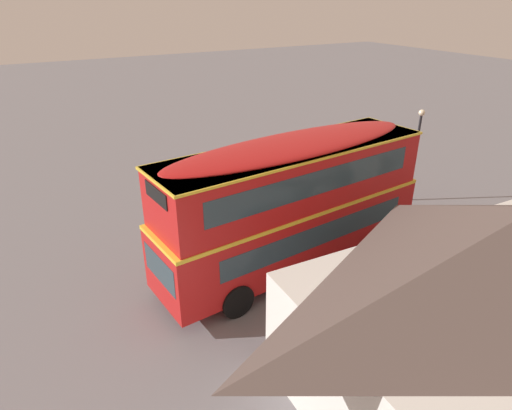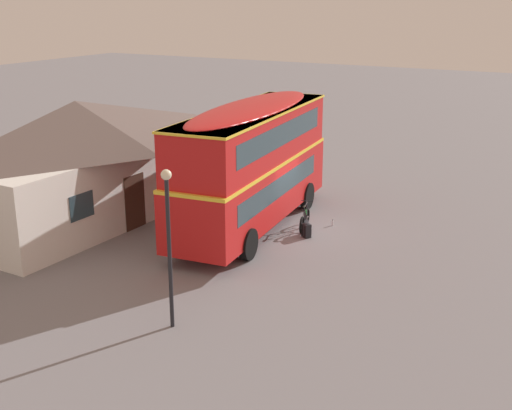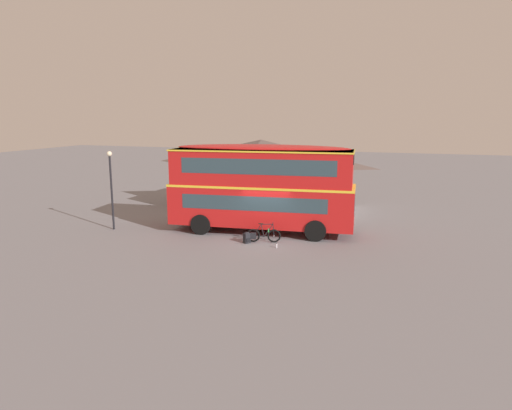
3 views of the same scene
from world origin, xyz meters
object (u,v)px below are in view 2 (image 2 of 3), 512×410
at_px(touring_bicycle, 305,221).
at_px(backpack_on_ground, 306,230).
at_px(double_decker_bus, 252,160).
at_px(water_bottle_clear_plastic, 333,223).
at_px(street_lamp, 169,231).

xyz_separation_m(touring_bicycle, backpack_on_ground, (-0.70, -0.38, -0.08)).
bearing_deg(double_decker_bus, water_bottle_clear_plastic, -58.74).
distance_m(touring_bicycle, backpack_on_ground, 0.80).
xyz_separation_m(double_decker_bus, backpack_on_ground, (-0.03, -2.31, -2.35)).
distance_m(touring_bicycle, street_lamp, 9.06).
relative_size(touring_bicycle, backpack_on_ground, 3.01).
height_order(double_decker_bus, touring_bicycle, double_decker_bus).
height_order(backpack_on_ground, street_lamp, street_lamp).
bearing_deg(water_bottle_clear_plastic, touring_bicycle, 141.99).
relative_size(touring_bicycle, water_bottle_clear_plastic, 6.94).
height_order(touring_bicycle, water_bottle_clear_plastic, touring_bicycle).
distance_m(double_decker_bus, backpack_on_ground, 3.30).
bearing_deg(touring_bicycle, water_bottle_clear_plastic, -38.01).
distance_m(double_decker_bus, street_lamp, 8.33).
relative_size(double_decker_bus, touring_bicycle, 5.94).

